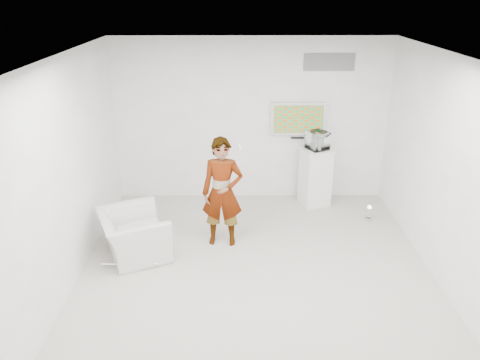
{
  "coord_description": "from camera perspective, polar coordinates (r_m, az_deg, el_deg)",
  "views": [
    {
      "loc": [
        -0.28,
        -5.81,
        3.78
      ],
      "look_at": [
        -0.22,
        0.6,
        1.11
      ],
      "focal_mm": 35.0,
      "sensor_mm": 36.0,
      "label": 1
    }
  ],
  "objects": [
    {
      "name": "person",
      "position": [
        7.14,
        -2.17,
        -1.53
      ],
      "size": [
        0.65,
        0.45,
        1.73
      ],
      "primitive_type": "imported",
      "rotation": [
        0.0,
        0.0,
        -0.06
      ],
      "color": "silver",
      "rests_on": "room"
    },
    {
      "name": "tv",
      "position": [
        8.63,
        7.11,
        7.43
      ],
      "size": [
        1.0,
        0.08,
        0.6
      ],
      "primitive_type": "cube",
      "color": "silver",
      "rests_on": "room"
    },
    {
      "name": "floor_uplight",
      "position": [
        8.45,
        15.43,
        -3.89
      ],
      "size": [
        0.18,
        0.18,
        0.26
      ],
      "primitive_type": "cylinder",
      "rotation": [
        0.0,
        0.0,
        -0.1
      ],
      "color": "silver",
      "rests_on": "room"
    },
    {
      "name": "wii_remote",
      "position": [
        7.01,
        -0.1,
        4.08
      ],
      "size": [
        0.07,
        0.16,
        0.04
      ],
      "primitive_type": "cube",
      "rotation": [
        0.0,
        0.0,
        0.21
      ],
      "color": "white",
      "rests_on": "person"
    },
    {
      "name": "vitrine",
      "position": [
        8.46,
        9.43,
        4.8
      ],
      "size": [
        0.44,
        0.44,
        0.32
      ],
      "primitive_type": "cube",
      "rotation": [
        0.0,
        0.0,
        0.5
      ],
      "color": "white",
      "rests_on": "pedestal"
    },
    {
      "name": "pedestal",
      "position": [
        8.7,
        9.14,
        0.39
      ],
      "size": [
        0.65,
        0.65,
        1.08
      ],
      "primitive_type": "cube",
      "rotation": [
        0.0,
        0.0,
        0.28
      ],
      "color": "white",
      "rests_on": "room"
    },
    {
      "name": "console",
      "position": [
        8.48,
        9.4,
        4.39
      ],
      "size": [
        0.07,
        0.15,
        0.2
      ],
      "primitive_type": "cube",
      "rotation": [
        0.0,
        0.0,
        0.17
      ],
      "color": "white",
      "rests_on": "pedestal"
    },
    {
      "name": "logo_decal",
      "position": [
        8.55,
        10.83,
        13.92
      ],
      "size": [
        0.9,
        0.02,
        0.3
      ],
      "primitive_type": "cube",
      "color": "slate",
      "rests_on": "room"
    },
    {
      "name": "armchair",
      "position": [
        7.22,
        -12.82,
        -6.49
      ],
      "size": [
        1.26,
        1.33,
        0.68
      ],
      "primitive_type": "imported",
      "rotation": [
        0.0,
        0.0,
        1.99
      ],
      "color": "silver",
      "rests_on": "room"
    },
    {
      "name": "room",
      "position": [
        6.25,
        2.11,
        1.18
      ],
      "size": [
        5.01,
        5.01,
        3.0
      ],
      "color": "beige",
      "rests_on": "ground"
    }
  ]
}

